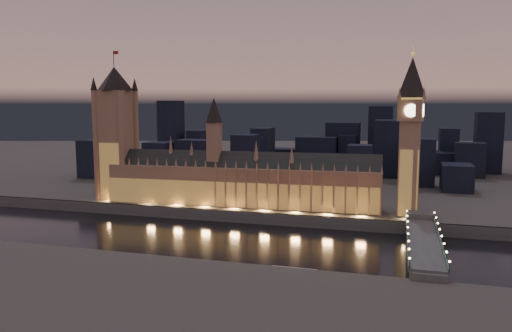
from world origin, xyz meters
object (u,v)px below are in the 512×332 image
(palace_of_westminster, at_px, (239,180))
(river_boat, at_px, (293,275))
(elizabeth_tower, at_px, (410,123))
(victoria_tower, at_px, (116,126))
(westminster_bridge, at_px, (423,245))

(palace_of_westminster, distance_m, river_boat, 138.69)
(palace_of_westminster, xyz_separation_m, elizabeth_tower, (117.78, 0.18, 42.92))
(elizabeth_tower, height_order, river_boat, elizabeth_tower)
(river_boat, bearing_deg, victoria_tower, 144.10)
(victoria_tower, height_order, westminster_bridge, victoria_tower)
(victoria_tower, height_order, river_boat, victoria_tower)
(victoria_tower, bearing_deg, elizabeth_tower, 0.00)
(victoria_tower, distance_m, westminster_bridge, 242.02)
(victoria_tower, relative_size, westminster_bridge, 1.01)
(palace_of_westminster, relative_size, elizabeth_tower, 1.84)
(westminster_bridge, xyz_separation_m, river_boat, (-60.00, -54.54, -4.44))
(victoria_tower, xyz_separation_m, westminster_bridge, (225.64, -65.37, -58.23))
(westminster_bridge, bearing_deg, river_boat, -137.73)
(palace_of_westminster, height_order, river_boat, palace_of_westminster)
(river_boat, bearing_deg, westminster_bridge, 42.27)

